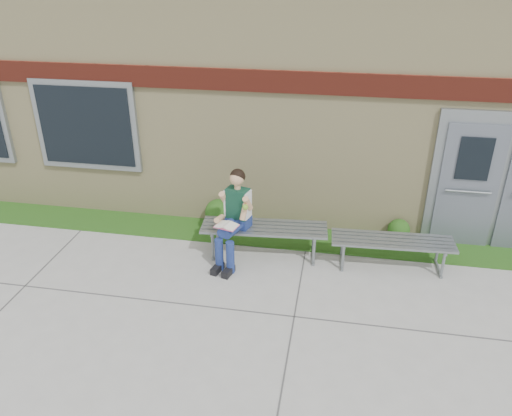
# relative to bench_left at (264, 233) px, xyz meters

# --- Properties ---
(ground) EXTENTS (80.00, 80.00, 0.00)m
(ground) POSITION_rel_bench_left_xyz_m (-0.34, -2.00, -0.40)
(ground) COLOR #9E9E99
(ground) RESTS_ON ground
(grass_strip) EXTENTS (16.00, 0.80, 0.02)m
(grass_strip) POSITION_rel_bench_left_xyz_m (-0.34, 0.60, -0.39)
(grass_strip) COLOR #174612
(grass_strip) RESTS_ON ground
(school_building) EXTENTS (16.20, 6.22, 4.20)m
(school_building) POSITION_rel_bench_left_xyz_m (-0.34, 3.99, 1.70)
(school_building) COLOR beige
(school_building) RESTS_ON ground
(bench_left) EXTENTS (2.04, 0.72, 0.52)m
(bench_left) POSITION_rel_bench_left_xyz_m (0.00, 0.00, 0.00)
(bench_left) COLOR gray
(bench_left) RESTS_ON ground
(bench_right) EXTENTS (1.88, 0.60, 0.48)m
(bench_right) POSITION_rel_bench_left_xyz_m (2.00, 0.00, -0.03)
(bench_right) COLOR gray
(bench_right) RESTS_ON ground
(girl) EXTENTS (0.56, 0.93, 1.50)m
(girl) POSITION_rel_bench_left_xyz_m (-0.44, -0.22, 0.39)
(girl) COLOR navy
(girl) RESTS_ON ground
(shrub_mid) EXTENTS (0.47, 0.47, 0.47)m
(shrub_mid) POSITION_rel_bench_left_xyz_m (-0.97, 0.85, -0.14)
(shrub_mid) COLOR #174612
(shrub_mid) RESTS_ON grass_strip
(shrub_east) EXTENTS (0.37, 0.37, 0.37)m
(shrub_east) POSITION_rel_bench_left_xyz_m (2.19, 0.85, -0.19)
(shrub_east) COLOR #174612
(shrub_east) RESTS_ON grass_strip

